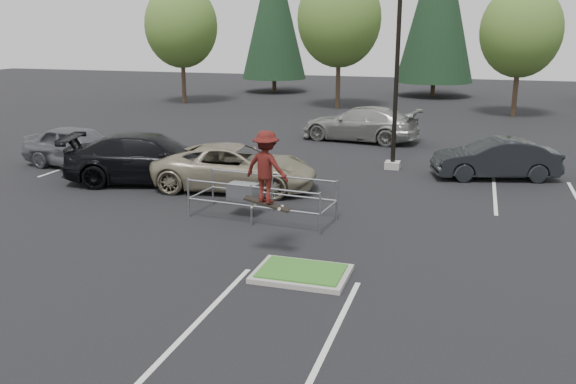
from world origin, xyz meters
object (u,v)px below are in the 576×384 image
(conif_b, at_px, (438,0))
(car_l_black, at_px, (148,158))
(decid_a, at_px, (181,28))
(decid_b, at_px, (339,22))
(cart_corral, at_px, (248,192))
(conif_a, at_px, (274,10))
(car_l_tan, at_px, (235,167))
(car_l_grey, at_px, (79,147))
(light_pole, at_px, (397,57))
(decid_c, at_px, (521,34))
(car_far_silver, at_px, (361,124))
(skateboarder, at_px, (267,167))
(car_r_charc, at_px, (495,159))

(conif_b, xyz_separation_m, car_l_black, (-8.00, -33.50, -6.93))
(decid_a, bearing_deg, decid_b, 2.39)
(decid_b, height_order, car_l_black, decid_b)
(cart_corral, bearing_deg, conif_a, 112.57)
(car_l_tan, xyz_separation_m, car_l_grey, (-7.56, 1.43, 0.05))
(conif_a, xyz_separation_m, conif_b, (14.00, 0.50, 0.75))
(conif_b, bearing_deg, light_pole, -88.99)
(light_pole, distance_m, cart_corral, 9.44)
(decid_b, height_order, conif_a, conif_a)
(decid_b, height_order, car_l_grey, decid_b)
(decid_a, relative_size, decid_b, 0.92)
(decid_c, distance_m, car_l_tan, 25.52)
(car_l_tan, height_order, car_far_silver, car_far_silver)
(skateboarder, xyz_separation_m, car_l_grey, (-10.86, 7.43, -1.47))
(car_r_charc, bearing_deg, decid_c, 160.25)
(decid_a, relative_size, car_l_grey, 1.76)
(car_r_charc, height_order, car_far_silver, car_far_silver)
(light_pole, distance_m, car_l_grey, 13.57)
(skateboarder, relative_size, car_l_grey, 0.40)
(car_l_black, distance_m, car_r_charc, 13.29)
(conif_a, distance_m, conif_b, 14.03)
(conif_b, distance_m, car_r_charc, 30.19)
(decid_a, bearing_deg, car_l_black, -66.51)
(decid_a, xyz_separation_m, decid_b, (12.00, 0.50, 0.46))
(skateboarder, relative_size, car_l_black, 0.32)
(decid_c, bearing_deg, car_l_black, -121.50)
(car_l_tan, relative_size, car_l_black, 0.92)
(decid_c, relative_size, cart_corral, 1.87)
(decid_b, height_order, car_l_tan, decid_b)
(decid_a, relative_size, car_r_charc, 1.89)
(cart_corral, height_order, skateboarder, skateboarder)
(decid_c, relative_size, car_l_tan, 1.44)
(decid_a, height_order, decid_b, decid_b)
(conif_a, xyz_separation_m, cart_corral, (11.10, -35.95, -6.32))
(skateboarder, distance_m, car_l_tan, 7.02)
(conif_a, distance_m, cart_corral, 38.16)
(decid_a, bearing_deg, car_l_tan, -59.61)
(conif_b, height_order, car_l_black, conif_b)
(decid_a, height_order, decid_c, decid_a)
(light_pole, relative_size, car_l_grey, 2.00)
(car_r_charc, bearing_deg, car_far_silver, -150.26)
(conif_b, bearing_deg, car_l_grey, -110.60)
(decid_c, height_order, conif_a, conif_a)
(car_l_tan, relative_size, car_l_grey, 1.15)
(light_pole, height_order, car_l_black, light_pole)
(skateboarder, xyz_separation_m, car_l_tan, (-3.30, 6.00, -1.53))
(decid_a, xyz_separation_m, skateboarder, (16.81, -29.03, -3.24))
(conif_b, relative_size, car_l_grey, 2.86)
(cart_corral, xyz_separation_m, car_l_tan, (-1.60, 2.95, 0.03))
(decid_c, bearing_deg, decid_b, 176.66)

